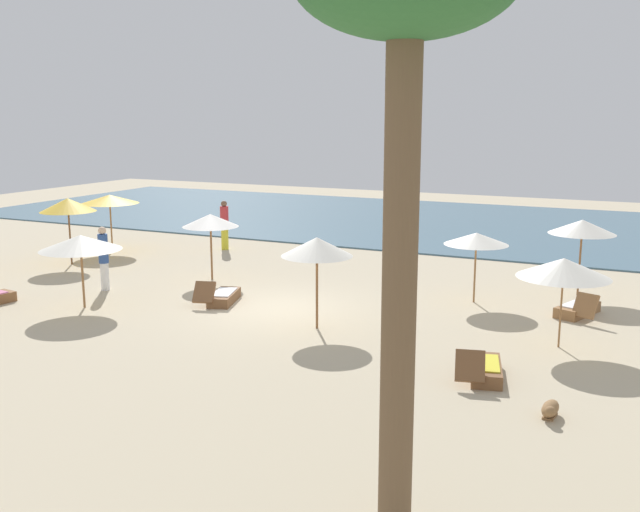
% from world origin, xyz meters
% --- Properties ---
extents(ground_plane, '(60.00, 60.00, 0.00)m').
position_xyz_m(ground_plane, '(0.00, 0.00, 0.00)').
color(ground_plane, '#BCAD8E').
extents(ocean_water, '(48.00, 16.00, 0.06)m').
position_xyz_m(ocean_water, '(0.00, 17.00, 0.03)').
color(ocean_water, '#476B7F').
rests_on(ocean_water, ground_plane).
extents(umbrella_0, '(1.79, 1.79, 2.12)m').
position_xyz_m(umbrella_0, '(-3.50, 2.16, 1.91)').
color(umbrella_0, brown).
rests_on(umbrella_0, ground_plane).
extents(umbrella_1, '(1.92, 1.92, 2.35)m').
position_xyz_m(umbrella_1, '(-9.32, 2.04, 2.11)').
color(umbrella_1, brown).
rests_on(umbrella_1, ground_plane).
extents(umbrella_2, '(1.89, 1.89, 2.24)m').
position_xyz_m(umbrella_2, '(7.35, 5.00, 2.03)').
color(umbrella_2, brown).
rests_on(umbrella_2, ground_plane).
extents(umbrella_3, '(2.21, 2.21, 2.18)m').
position_xyz_m(umbrella_3, '(-9.78, 4.68, 2.01)').
color(umbrella_3, olive).
rests_on(umbrella_3, ground_plane).
extents(umbrella_4, '(2.07, 2.07, 2.07)m').
position_xyz_m(umbrella_4, '(7.45, -0.20, 1.85)').
color(umbrella_4, olive).
rests_on(umbrella_4, ground_plane).
extents(umbrella_5, '(2.19, 2.19, 2.02)m').
position_xyz_m(umbrella_5, '(-4.78, -2.18, 1.81)').
color(umbrella_5, olive).
rests_on(umbrella_5, ground_plane).
extents(umbrella_6, '(1.76, 1.76, 2.29)m').
position_xyz_m(umbrella_6, '(1.84, -1.22, 2.05)').
color(umbrella_6, brown).
rests_on(umbrella_6, ground_plane).
extents(umbrella_7, '(1.79, 1.79, 1.99)m').
position_xyz_m(umbrella_7, '(4.77, 2.92, 1.82)').
color(umbrella_7, olive).
rests_on(umbrella_7, ground_plane).
extents(lounger_1, '(1.12, 1.74, 0.74)m').
position_xyz_m(lounger_1, '(7.58, 2.73, 0.18)').
color(lounger_1, olive).
rests_on(lounger_1, ground_plane).
extents(lounger_2, '(0.97, 1.77, 0.71)m').
position_xyz_m(lounger_2, '(6.34, -2.86, 0.18)').
color(lounger_2, brown).
rests_on(lounger_2, ground_plane).
extents(lounger_3, '(1.06, 1.78, 0.69)m').
position_xyz_m(lounger_3, '(-1.62, -0.15, 0.18)').
color(lounger_3, brown).
rests_on(lounger_3, ground_plane).
extents(person_1, '(0.41, 0.41, 1.93)m').
position_xyz_m(person_1, '(-5.63, -0.39, 1.01)').
color(person_1, white).
rests_on(person_1, ground_plane).
extents(person_2, '(0.46, 0.46, 1.92)m').
position_xyz_m(person_2, '(-5.94, 6.75, 0.99)').
color(person_2, yellow).
rests_on(person_2, ground_plane).
extents(palm_1, '(2.61, 2.61, 7.45)m').
position_xyz_m(palm_1, '(6.48, -8.68, 6.35)').
color(palm_1, brown).
rests_on(palm_1, ground_plane).
extents(dog, '(0.34, 0.66, 0.31)m').
position_xyz_m(dog, '(7.81, -4.31, 0.16)').
color(dog, olive).
rests_on(dog, ground_plane).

